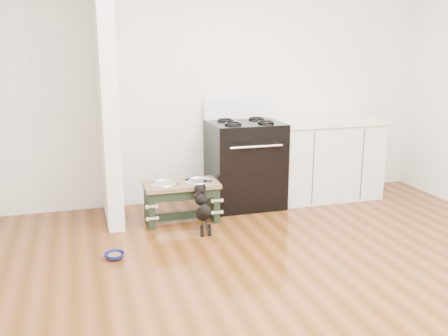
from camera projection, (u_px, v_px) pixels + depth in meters
ground at (312, 300)px, 3.45m from camera, size 5.00×5.00×0.00m
room_shell at (323, 61)px, 3.06m from camera, size 5.00×5.00×5.00m
partition_wall at (106, 85)px, 4.75m from camera, size 0.15×0.80×2.70m
oven_range at (245, 162)px, 5.41m from camera, size 0.76×0.69×1.14m
cabinet_run at (325, 159)px, 5.71m from camera, size 1.24×0.64×0.91m
dog_feeder at (181, 194)px, 4.93m from camera, size 0.73×0.39×0.42m
puppy at (203, 207)px, 4.66m from camera, size 0.13×0.37×0.44m
floor_bowl at (114, 256)px, 4.11m from camera, size 0.18×0.18×0.05m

